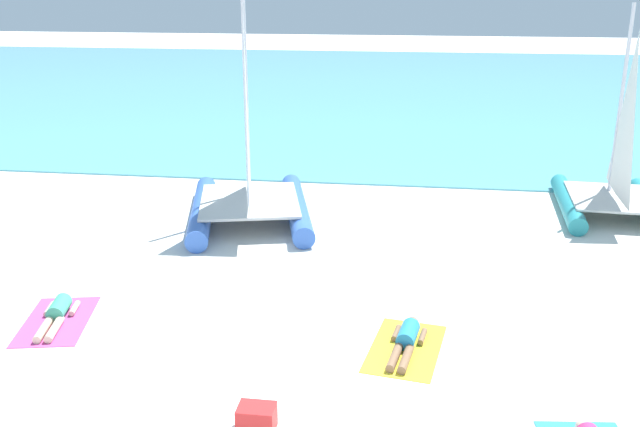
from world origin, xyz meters
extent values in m
plane|color=white|center=(0.00, 10.00, 0.00)|extent=(120.00, 120.00, 0.00)
cube|color=#5BB2C1|center=(0.00, 31.53, 0.03)|extent=(120.00, 40.00, 0.05)
cylinder|color=teal|center=(5.83, 9.88, 0.23)|extent=(0.70, 4.00, 0.45)
cube|color=silver|center=(6.86, 9.62, 0.48)|extent=(2.24, 2.67, 0.06)
cylinder|color=silver|center=(6.89, 10.19, 2.82)|extent=(0.09, 0.09, 4.74)
pyramid|color=white|center=(6.84, 9.25, 2.68)|extent=(0.19, 2.08, 3.98)
cylinder|color=blue|center=(-3.33, 7.80, 0.26)|extent=(1.58, 4.50, 0.52)
cylinder|color=blue|center=(-1.04, 8.37, 0.26)|extent=(1.58, 4.50, 0.52)
cube|color=silver|center=(-2.13, 7.88, 0.55)|extent=(2.99, 3.37, 0.06)
cylinder|color=silver|center=(-2.29, 8.51, 3.20)|extent=(0.11, 0.11, 5.37)
pyramid|color=white|center=(-2.03, 7.47, 3.04)|extent=(0.63, 2.31, 4.51)
cube|color=#D84C99|center=(-4.25, 2.16, 0.01)|extent=(1.47, 2.09, 0.01)
cylinder|color=#3FB28C|center=(-4.30, 2.36, 0.16)|extent=(0.42, 0.67, 0.30)
sphere|color=beige|center=(-4.38, 2.76, 0.16)|extent=(0.22, 0.22, 0.22)
cylinder|color=beige|center=(-4.25, 1.70, 0.08)|extent=(0.30, 0.79, 0.14)
cylinder|color=beige|center=(-4.07, 1.74, 0.08)|extent=(0.30, 0.79, 0.14)
cylinder|color=beige|center=(-4.54, 2.46, 0.07)|extent=(0.19, 0.46, 0.10)
cylinder|color=beige|center=(-4.11, 2.55, 0.07)|extent=(0.19, 0.46, 0.10)
cube|color=yellow|center=(1.85, 2.04, 0.01)|extent=(1.38, 2.05, 0.01)
cylinder|color=#268CCC|center=(1.88, 2.24, 0.16)|extent=(0.39, 0.66, 0.30)
sphere|color=#8C6647|center=(1.94, 2.64, 0.16)|extent=(0.22, 0.22, 0.22)
cylinder|color=#8C6647|center=(1.69, 1.61, 0.08)|extent=(0.26, 0.79, 0.14)
cylinder|color=#8C6647|center=(1.87, 1.58, 0.08)|extent=(0.26, 0.79, 0.14)
cylinder|color=#8C6647|center=(1.69, 2.43, 0.07)|extent=(0.17, 0.46, 0.10)
cylinder|color=#8C6647|center=(2.12, 2.36, 0.07)|extent=(0.17, 0.46, 0.10)
sphere|color=beige|center=(4.21, -0.01, 0.16)|extent=(0.22, 0.22, 0.22)
cube|color=red|center=(-0.06, -0.43, 0.18)|extent=(0.50, 0.36, 0.36)
camera|label=1|loc=(1.89, -8.25, 5.72)|focal=39.56mm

